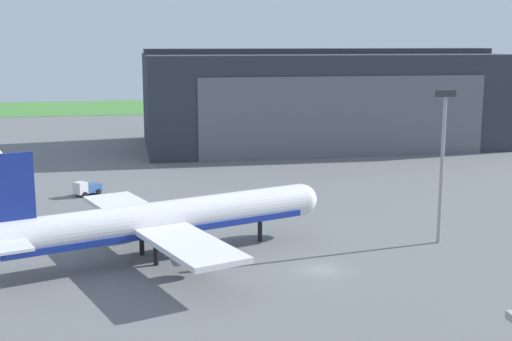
{
  "coord_description": "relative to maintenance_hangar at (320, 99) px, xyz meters",
  "views": [
    {
      "loc": [
        -19.81,
        -67.39,
        23.99
      ],
      "look_at": [
        -2.05,
        26.64,
        5.92
      ],
      "focal_mm": 48.29,
      "sensor_mm": 36.0,
      "label": 1
    }
  ],
  "objects": [
    {
      "name": "grass_field_strip",
      "position": [
        -24.75,
        101.95,
        -10.63
      ],
      "size": [
        440.0,
        56.0,
        0.08
      ],
      "primitive_type": "cube",
      "color": "#47853A",
      "rests_on": "ground_plane"
    },
    {
      "name": "airliner_near_left",
      "position": [
        -41.19,
        -80.36,
        -6.37
      ],
      "size": [
        39.12,
        33.28,
        13.23
      ],
      "color": "white",
      "rests_on": "ground_plane"
    },
    {
      "name": "stair_truck",
      "position": [
        -51.16,
        -46.18,
        -9.53
      ],
      "size": [
        4.5,
        4.27,
        2.31
      ],
      "color": "silver",
      "rests_on": "ground_plane"
    },
    {
      "name": "ground_plane",
      "position": [
        -24.75,
        -87.82,
        -10.67
      ],
      "size": [
        440.0,
        440.0,
        0.0
      ],
      "primitive_type": "plane",
      "color": "slate"
    },
    {
      "name": "apron_light_mast",
      "position": [
        -8.03,
        -80.6,
        0.14
      ],
      "size": [
        2.4,
        0.5,
        18.39
      ],
      "color": "#99999E",
      "rests_on": "ground_plane"
    },
    {
      "name": "maintenance_hangar",
      "position": [
        0.0,
        0.0,
        0.0
      ],
      "size": [
        80.64,
        38.7,
        22.27
      ],
      "color": "#2D333D",
      "rests_on": "ground_plane"
    }
  ]
}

